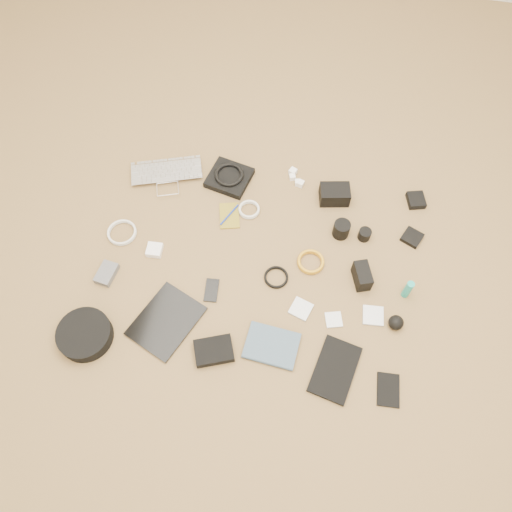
% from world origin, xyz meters
% --- Properties ---
extents(laptop, '(0.38, 0.32, 0.03)m').
position_xyz_m(laptop, '(-0.48, 0.35, 0.01)').
color(laptop, silver).
rests_on(laptop, ground).
extents(headphone_pouch, '(0.22, 0.21, 0.03)m').
position_xyz_m(headphone_pouch, '(-0.20, 0.41, 0.02)').
color(headphone_pouch, black).
rests_on(headphone_pouch, ground).
extents(headphones, '(0.14, 0.14, 0.02)m').
position_xyz_m(headphones, '(-0.20, 0.41, 0.04)').
color(headphones, black).
rests_on(headphones, headphone_pouch).
extents(charger_a, '(0.04, 0.04, 0.03)m').
position_xyz_m(charger_a, '(0.08, 0.51, 0.01)').
color(charger_a, white).
rests_on(charger_a, ground).
extents(charger_b, '(0.03, 0.03, 0.02)m').
position_xyz_m(charger_b, '(0.11, 0.45, 0.01)').
color(charger_b, white).
rests_on(charger_b, ground).
extents(charger_c, '(0.04, 0.04, 0.03)m').
position_xyz_m(charger_c, '(0.12, 0.45, 0.01)').
color(charger_c, white).
rests_on(charger_c, ground).
extents(charger_d, '(0.03, 0.03, 0.02)m').
position_xyz_m(charger_d, '(0.08, 0.48, 0.01)').
color(charger_d, white).
rests_on(charger_d, ground).
extents(dslr_camera, '(0.15, 0.12, 0.08)m').
position_xyz_m(dslr_camera, '(0.28, 0.40, 0.04)').
color(dslr_camera, black).
rests_on(dslr_camera, ground).
extents(lens_pouch, '(0.09, 0.10, 0.03)m').
position_xyz_m(lens_pouch, '(0.65, 0.46, 0.01)').
color(lens_pouch, black).
rests_on(lens_pouch, ground).
extents(notebook_olive, '(0.12, 0.15, 0.01)m').
position_xyz_m(notebook_olive, '(-0.16, 0.22, 0.00)').
color(notebook_olive, olive).
rests_on(notebook_olive, ground).
extents(pen_blue, '(0.06, 0.12, 0.01)m').
position_xyz_m(pen_blue, '(-0.16, 0.22, 0.01)').
color(pen_blue, '#122A96').
rests_on(pen_blue, notebook_olive).
extents(cable_white_a, '(0.12, 0.12, 0.01)m').
position_xyz_m(cable_white_a, '(-0.08, 0.26, 0.01)').
color(cable_white_a, silver).
rests_on(cable_white_a, ground).
extents(lens_a, '(0.08, 0.08, 0.08)m').
position_xyz_m(lens_a, '(0.34, 0.22, 0.04)').
color(lens_a, black).
rests_on(lens_a, ground).
extents(lens_b, '(0.07, 0.07, 0.05)m').
position_xyz_m(lens_b, '(0.44, 0.23, 0.02)').
color(lens_b, black).
rests_on(lens_b, ground).
extents(card_reader, '(0.10, 0.10, 0.02)m').
position_xyz_m(card_reader, '(0.64, 0.26, 0.01)').
color(card_reader, black).
rests_on(card_reader, ground).
extents(power_brick, '(0.07, 0.07, 0.03)m').
position_xyz_m(power_brick, '(-0.43, -0.02, 0.01)').
color(power_brick, white).
rests_on(power_brick, ground).
extents(cable_white_b, '(0.14, 0.14, 0.01)m').
position_xyz_m(cable_white_b, '(-0.60, 0.03, 0.01)').
color(cable_white_b, silver).
rests_on(cable_white_b, ground).
extents(cable_black, '(0.12, 0.12, 0.01)m').
position_xyz_m(cable_black, '(0.10, -0.04, 0.00)').
color(cable_black, black).
rests_on(cable_black, ground).
extents(cable_yellow, '(0.12, 0.12, 0.01)m').
position_xyz_m(cable_yellow, '(0.23, 0.05, 0.01)').
color(cable_yellow, '#C98D17').
rests_on(cable_yellow, ground).
extents(flash, '(0.09, 0.12, 0.08)m').
position_xyz_m(flash, '(0.44, 0.02, 0.04)').
color(flash, black).
rests_on(flash, ground).
extents(lens_cleaner, '(0.03, 0.03, 0.10)m').
position_xyz_m(lens_cleaner, '(0.63, -0.01, 0.05)').
color(lens_cleaner, teal).
rests_on(lens_cleaner, ground).
extents(battery_charger, '(0.08, 0.11, 0.03)m').
position_xyz_m(battery_charger, '(-0.60, -0.17, 0.01)').
color(battery_charger, '#535357').
rests_on(battery_charger, ground).
extents(tablet, '(0.30, 0.33, 0.01)m').
position_xyz_m(tablet, '(-0.30, -0.32, 0.01)').
color(tablet, black).
rests_on(tablet, ground).
extents(phone, '(0.06, 0.11, 0.01)m').
position_xyz_m(phone, '(-0.15, -0.15, 0.00)').
color(phone, black).
rests_on(phone, ground).
extents(filter_case_left, '(0.10, 0.10, 0.01)m').
position_xyz_m(filter_case_left, '(0.22, -0.16, 0.01)').
color(filter_case_left, silver).
rests_on(filter_case_left, ground).
extents(filter_case_mid, '(0.08, 0.08, 0.01)m').
position_xyz_m(filter_case_mid, '(0.36, -0.18, 0.00)').
color(filter_case_mid, silver).
rests_on(filter_case_mid, ground).
extents(filter_case_right, '(0.09, 0.09, 0.01)m').
position_xyz_m(filter_case_right, '(0.51, -0.13, 0.01)').
color(filter_case_right, silver).
rests_on(filter_case_right, ground).
extents(air_blower, '(0.08, 0.08, 0.06)m').
position_xyz_m(air_blower, '(0.60, -0.16, 0.03)').
color(air_blower, black).
rests_on(air_blower, ground).
extents(headphone_case, '(0.25, 0.25, 0.06)m').
position_xyz_m(headphone_case, '(-0.58, -0.44, 0.03)').
color(headphone_case, black).
rests_on(headphone_case, ground).
extents(drive_case, '(0.17, 0.15, 0.04)m').
position_xyz_m(drive_case, '(-0.08, -0.40, 0.02)').
color(drive_case, black).
rests_on(drive_case, ground).
extents(paperback, '(0.21, 0.16, 0.02)m').
position_xyz_m(paperback, '(0.13, -0.41, 0.01)').
color(paperback, '#3B5165').
rests_on(paperback, ground).
extents(notebook_black_a, '(0.19, 0.26, 0.02)m').
position_xyz_m(notebook_black_a, '(0.39, -0.38, 0.01)').
color(notebook_black_a, black).
rests_on(notebook_black_a, ground).
extents(notebook_black_b, '(0.09, 0.13, 0.01)m').
position_xyz_m(notebook_black_b, '(0.59, -0.42, 0.01)').
color(notebook_black_b, black).
rests_on(notebook_black_b, ground).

